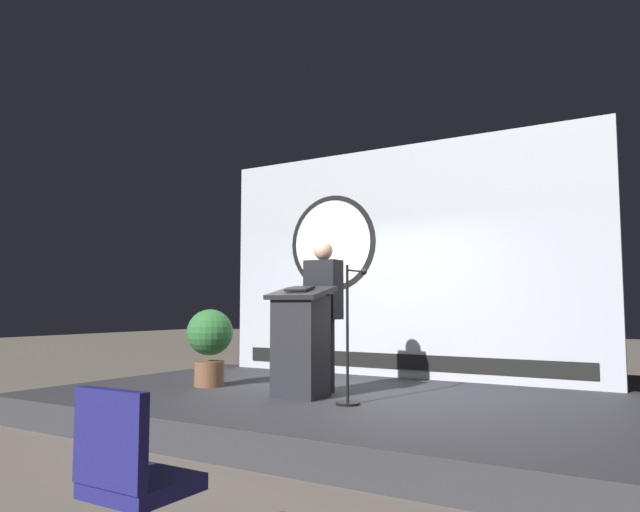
{
  "coord_description": "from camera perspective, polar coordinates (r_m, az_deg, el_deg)",
  "views": [
    {
      "loc": [
        3.36,
        -5.74,
        1.27
      ],
      "look_at": [
        -0.18,
        0.04,
        1.84
      ],
      "focal_mm": 33.48,
      "sensor_mm": 36.0,
      "label": 1
    }
  ],
  "objects": [
    {
      "name": "podium",
      "position": [
        6.45,
        -1.87,
        -8.24
      ],
      "size": [
        0.64,
        0.5,
        1.19
      ],
      "color": "#26262B",
      "rests_on": "stage_platform"
    },
    {
      "name": "audience_chair_left",
      "position": [
        3.12,
        -17.69,
        -19.02
      ],
      "size": [
        0.44,
        0.45,
        0.89
      ],
      "color": "black",
      "rests_on": "ground"
    },
    {
      "name": "potted_plant",
      "position": [
        7.46,
        -10.49,
        -7.87
      ],
      "size": [
        0.56,
        0.56,
        0.93
      ],
      "color": "brown",
      "rests_on": "stage_platform"
    },
    {
      "name": "ground_plane",
      "position": [
        6.77,
        1.15,
        -15.61
      ],
      "size": [
        40.0,
        40.0,
        0.0
      ],
      "primitive_type": "plane",
      "color": "#6B6056"
    },
    {
      "name": "banner_display",
      "position": [
        8.34,
        7.34,
        -0.46
      ],
      "size": [
        5.53,
        0.12,
        3.2
      ],
      "color": "#B2B7C1",
      "rests_on": "stage_platform"
    },
    {
      "name": "stage_platform",
      "position": [
        6.75,
        1.15,
        -14.36
      ],
      "size": [
        6.4,
        4.0,
        0.3
      ],
      "primitive_type": "cube",
      "color": "#333338",
      "rests_on": "ground"
    },
    {
      "name": "microphone_stand",
      "position": [
        6.04,
        2.88,
        -9.47
      ],
      "size": [
        0.24,
        0.52,
        1.38
      ],
      "color": "black",
      "rests_on": "stage_platform"
    },
    {
      "name": "speaker_person",
      "position": [
        6.85,
        0.32,
        -5.58
      ],
      "size": [
        0.4,
        0.26,
        1.71
      ],
      "color": "black",
      "rests_on": "stage_platform"
    }
  ]
}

